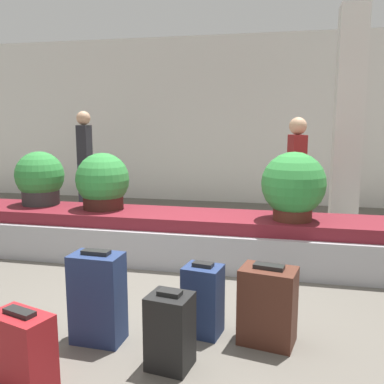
% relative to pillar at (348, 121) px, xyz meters
% --- Properties ---
extents(ground_plane, '(18.00, 18.00, 0.00)m').
position_rel_pillar_xyz_m(ground_plane, '(-1.89, -3.45, -1.60)').
color(ground_plane, '#59544C').
extents(back_wall, '(18.00, 0.06, 3.20)m').
position_rel_pillar_xyz_m(back_wall, '(-1.89, 1.70, 0.00)').
color(back_wall, silver).
rests_on(back_wall, ground_plane).
extents(carousel, '(6.94, 0.89, 0.55)m').
position_rel_pillar_xyz_m(carousel, '(-1.89, -1.98, -1.34)').
color(carousel, '#9E9EA3').
rests_on(carousel, ground_plane).
extents(pillar, '(0.39, 0.39, 3.20)m').
position_rel_pillar_xyz_m(pillar, '(0.00, 0.00, 0.00)').
color(pillar, silver).
rests_on(pillar, ground_plane).
extents(suitcase_0, '(0.43, 0.32, 0.50)m').
position_rel_pillar_xyz_m(suitcase_0, '(-2.38, -4.55, -1.36)').
color(suitcase_0, maroon).
rests_on(suitcase_0, ground_plane).
extents(suitcase_1, '(0.31, 0.28, 0.53)m').
position_rel_pillar_xyz_m(suitcase_1, '(-1.56, -4.15, -1.35)').
color(suitcase_1, black).
rests_on(suitcase_1, ground_plane).
extents(suitcase_2, '(0.38, 0.25, 0.69)m').
position_rel_pillar_xyz_m(suitcase_2, '(-2.17, -3.94, -1.27)').
color(suitcase_2, navy).
rests_on(suitcase_2, ground_plane).
extents(suitcase_3, '(0.43, 0.34, 0.59)m').
position_rel_pillar_xyz_m(suitcase_3, '(-0.96, -3.69, -1.32)').
color(suitcase_3, '#472319').
rests_on(suitcase_3, ground_plane).
extents(suitcase_4, '(0.31, 0.27, 0.56)m').
position_rel_pillar_xyz_m(suitcase_4, '(-1.44, -3.67, -1.33)').
color(suitcase_4, navy).
rests_on(suitcase_4, ground_plane).
extents(potted_plant_0, '(0.68, 0.68, 0.73)m').
position_rel_pillar_xyz_m(potted_plant_0, '(-0.78, -2.06, -0.69)').
color(potted_plant_0, '#4C2319').
rests_on(potted_plant_0, carousel).
extents(potted_plant_1, '(0.60, 0.60, 0.67)m').
position_rel_pillar_xyz_m(potted_plant_1, '(-3.89, -1.84, -0.72)').
color(potted_plant_1, '#2D2D2D').
rests_on(potted_plant_1, carousel).
extents(potted_plant_2, '(0.64, 0.64, 0.67)m').
position_rel_pillar_xyz_m(potted_plant_2, '(-3.00, -1.93, -0.73)').
color(potted_plant_2, '#381914').
rests_on(potted_plant_2, carousel).
extents(traveler_1, '(0.31, 0.36, 1.65)m').
position_rel_pillar_xyz_m(traveler_1, '(-0.73, -0.81, -0.62)').
color(traveler_1, '#282833').
rests_on(traveler_1, ground_plane).
extents(traveler_2, '(0.31, 0.33, 1.77)m').
position_rel_pillar_xyz_m(traveler_2, '(-4.41, 0.46, -0.53)').
color(traveler_2, '#282833').
rests_on(traveler_2, ground_plane).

